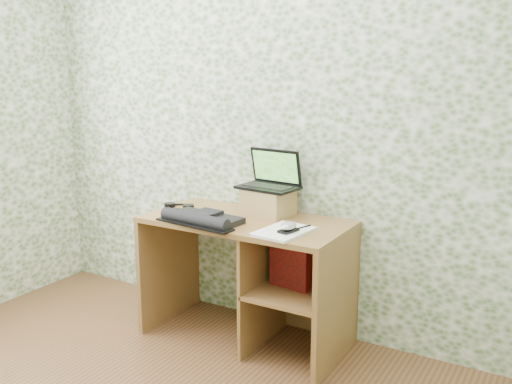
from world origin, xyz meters
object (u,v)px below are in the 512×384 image
Objects in this scene: desk at (260,263)px; keyboard at (201,218)px; notepad at (283,232)px; riser at (268,202)px; laptop at (271,179)px.

keyboard reaches higher than desk.
notepad is (0.50, 0.06, -0.02)m from keyboard.
riser is 0.42m from keyboard.
laptop is at bearing 90.00° from riser.
laptop is 0.71× the size of keyboard.
notepad is at bearing -46.14° from laptop.
desk is 0.40m from notepad.
keyboard is at bearing -139.00° from desk.
riser reaches higher than desk.
desk is 2.33× the size of keyboard.
laptop is at bearing 94.20° from desk.
laptop is at bearing 134.34° from notepad.
laptop is (-0.01, 0.15, 0.49)m from desk.
riser reaches higher than keyboard.
keyboard reaches higher than notepad.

